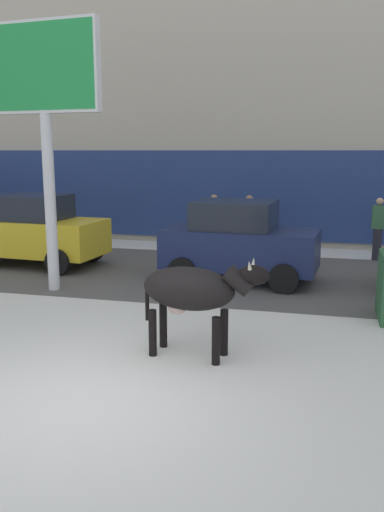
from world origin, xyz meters
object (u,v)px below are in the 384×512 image
(pedestrian_by_cars, at_px, (249,224))
(billboard, at_px, (44,84))
(car_navy_hatchback, at_px, (239,241))
(pedestrian_near_billboard, at_px, (214,223))
(pedestrian_far_left, at_px, (378,229))
(car_yellow_hatchback, at_px, (36,230))
(cow_black, at_px, (193,291))

(pedestrian_by_cars, bearing_deg, billboard, -124.77)
(car_navy_hatchback, distance_m, pedestrian_near_billboard, 3.52)
(car_navy_hatchback, height_order, pedestrian_far_left, car_navy_hatchback)
(pedestrian_near_billboard, bearing_deg, pedestrian_by_cars, 0.00)
(billboard, height_order, pedestrian_by_cars, billboard)
(pedestrian_near_billboard, xyz_separation_m, pedestrian_far_left, (4.61, 0.00, 0.00))
(car_yellow_hatchback, relative_size, pedestrian_far_left, 2.09)
(car_yellow_hatchback, bearing_deg, cow_black, -43.35)
(car_yellow_hatchback, height_order, car_navy_hatchback, same)
(pedestrian_by_cars, relative_size, pedestrian_far_left, 1.00)
(car_navy_hatchback, distance_m, pedestrian_by_cars, 3.29)
(billboard, relative_size, car_navy_hatchback, 1.54)
(billboard, bearing_deg, pedestrian_far_left, 35.67)
(cow_black, distance_m, pedestrian_near_billboard, 8.24)
(pedestrian_far_left, bearing_deg, billboard, -144.33)
(billboard, relative_size, car_yellow_hatchback, 1.54)
(car_navy_hatchback, xyz_separation_m, pedestrian_near_billboard, (-1.28, 3.28, -0.05))
(billboard, distance_m, car_navy_hatchback, 5.40)
(car_yellow_hatchback, bearing_deg, pedestrian_near_billboard, 34.28)
(billboard, bearing_deg, car_yellow_hatchback, 127.04)
(cow_black, height_order, car_navy_hatchback, car_navy_hatchback)
(billboard, height_order, pedestrian_near_billboard, billboard)
(car_yellow_hatchback, distance_m, pedestrian_near_billboard, 5.08)
(car_navy_hatchback, relative_size, pedestrian_near_billboard, 2.09)
(billboard, xyz_separation_m, pedestrian_near_billboard, (2.50, 5.11, -3.43))
(pedestrian_near_billboard, relative_size, pedestrian_by_cars, 1.00)
(car_yellow_hatchback, distance_m, pedestrian_far_left, 9.26)
(billboard, xyz_separation_m, car_yellow_hatchback, (-1.69, 2.24, -3.39))
(billboard, distance_m, pedestrian_far_left, 9.41)
(billboard, bearing_deg, cow_black, -37.88)
(pedestrian_by_cars, bearing_deg, car_navy_hatchback, -85.78)
(cow_black, relative_size, pedestrian_far_left, 1.11)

